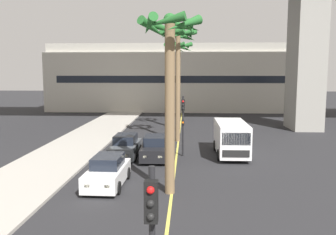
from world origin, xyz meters
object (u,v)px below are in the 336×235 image
Objects in this scene: traffic_light_median_far at (183,118)px; palm_tree_mid_median at (170,60)px; delivery_van at (231,138)px; car_queue_third at (125,147)px; palm_tree_near_median at (178,50)px; palm_tree_far_median at (178,62)px; car_queue_second at (155,148)px; car_queue_front at (108,172)px.

traffic_light_median_far is 8.58m from palm_tree_mid_median.
delivery_van is at bearing 6.21° from traffic_light_median_far.
traffic_light_median_far is 0.49× the size of palm_tree_mid_median.
palm_tree_near_median is at bearing 60.32° from car_queue_third.
palm_tree_mid_median reaches higher than delivery_van.
palm_tree_far_median is at bearing 90.29° from palm_tree_mid_median.
palm_tree_far_median reaches higher than delivery_van.
car_queue_third is (-2.04, 0.32, 0.00)m from car_queue_second.
car_queue_front is 0.49× the size of palm_tree_mid_median.
delivery_van reaches higher than car_queue_second.
car_queue_second is at bearing 72.12° from car_queue_front.
car_queue_second is 9.02m from palm_tree_mid_median.
car_queue_front is 0.47× the size of palm_tree_far_median.
car_queue_third is at bearing 115.41° from palm_tree_mid_median.
car_queue_front is 10.13m from delivery_van.
palm_tree_far_median is (-0.10, 19.51, 0.37)m from palm_tree_mid_median.
palm_tree_mid_median reaches higher than car_queue_second.
palm_tree_mid_median is 19.51m from palm_tree_far_median.
car_queue_third is 0.48× the size of palm_tree_mid_median.
traffic_light_median_far is at bearing 7.94° from car_queue_third.
palm_tree_near_median is (3.29, 12.23, 6.91)m from car_queue_front.
car_queue_front is 1.00× the size of car_queue_second.
delivery_van is at bearing -52.81° from palm_tree_near_median.
palm_tree_near_median is 13.24m from palm_tree_mid_median.
palm_tree_near_median is 1.10× the size of palm_tree_mid_median.
palm_tree_far_median is at bearing 91.14° from palm_tree_near_median.
palm_tree_far_median is (3.17, 18.55, 6.07)m from car_queue_front.
delivery_van is at bearing 64.26° from palm_tree_mid_median.
car_queue_second is at bearing -155.48° from traffic_light_median_far.
delivery_van is 0.62× the size of palm_tree_mid_median.
delivery_van is 10.34m from palm_tree_mid_median.
delivery_van reaches higher than car_queue_third.
car_queue_front is 0.79× the size of delivery_van.
car_queue_second is 14.09m from palm_tree_far_median.
car_queue_front is at bearing -107.88° from car_queue_second.
palm_tree_near_median is (3.43, 6.02, 6.91)m from car_queue_third.
car_queue_third is 7.38m from delivery_van.
delivery_van is at bearing 7.15° from car_queue_third.
car_queue_third is 14.14m from palm_tree_far_median.
palm_tree_mid_median is (3.41, -7.17, 5.70)m from car_queue_third.
palm_tree_near_median is at bearing 89.89° from palm_tree_mid_median.
palm_tree_mid_median is at bearing -89.71° from palm_tree_far_median.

